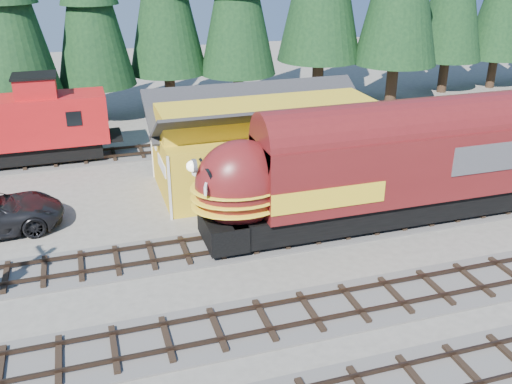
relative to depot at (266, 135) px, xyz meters
name	(u,v)px	position (x,y,z in m)	size (l,w,h in m)	color
ground	(345,277)	(0.00, -10.50, -2.96)	(120.00, 120.00, 0.00)	#6B665B
track_siding	(484,206)	(10.00, -6.50, -2.90)	(68.00, 3.20, 0.33)	#4C4947
track_spur	(82,158)	(-10.00, 7.50, -2.90)	(32.00, 3.20, 0.33)	#4C4947
depot	(266,135)	(0.00, 0.00, 0.00)	(12.80, 7.00, 5.30)	gold
locomotive	(364,175)	(2.73, -6.50, -0.24)	(17.29, 3.44, 4.70)	black
caboose	(25,125)	(-13.08, 7.50, -0.40)	(9.91, 2.88, 5.16)	black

